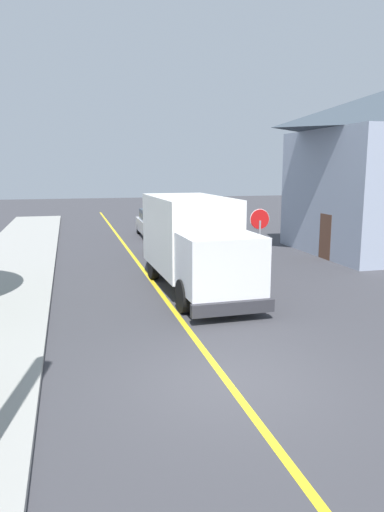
# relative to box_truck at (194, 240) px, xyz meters

# --- Properties ---
(ground_plane) EXTENTS (120.00, 120.00, 0.00)m
(ground_plane) POSITION_rel_box_truck_xyz_m (-1.24, -7.39, -1.77)
(ground_plane) COLOR #38383D
(centre_line_yellow) EXTENTS (0.16, 56.00, 0.01)m
(centre_line_yellow) POSITION_rel_box_truck_xyz_m (-1.24, 2.61, -1.76)
(centre_line_yellow) COLOR gold
(centre_line_yellow) RESTS_ON ground
(box_truck) EXTENTS (2.58, 7.24, 3.20)m
(box_truck) POSITION_rel_box_truck_xyz_m (0.00, 0.00, 0.00)
(box_truck) COLOR silver
(box_truck) RESTS_ON ground
(parked_car_near) EXTENTS (1.98, 4.47, 1.67)m
(parked_car_near) POSITION_rel_box_truck_xyz_m (0.72, 6.23, -0.97)
(parked_car_near) COLOR #4C564C
(parked_car_near) RESTS_ON ground
(parked_car_mid) EXTENTS (1.89, 4.44, 1.67)m
(parked_car_mid) POSITION_rel_box_truck_xyz_m (0.95, 13.40, -0.97)
(parked_car_mid) COLOR #B7B7BC
(parked_car_mid) RESTS_ON ground
(stop_sign) EXTENTS (0.80, 0.10, 2.65)m
(stop_sign) POSITION_rel_box_truck_xyz_m (2.98, 1.35, 0.09)
(stop_sign) COLOR gray
(stop_sign) RESTS_ON ground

